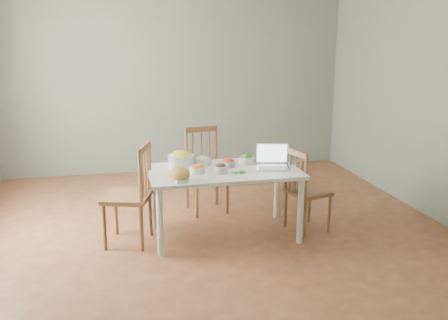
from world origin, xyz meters
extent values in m
cube|color=#57301D|center=(0.00, 0.00, 0.00)|extent=(5.00, 5.00, 0.00)
cube|color=slate|center=(0.00, 2.50, 1.35)|extent=(5.00, 0.00, 2.70)
cube|color=slate|center=(0.00, -2.50, 1.35)|extent=(5.00, 0.00, 2.70)
cube|color=slate|center=(2.50, 0.00, 1.35)|extent=(0.00, 5.00, 2.70)
ellipsoid|color=gold|center=(-0.37, -0.41, 0.77)|extent=(0.22, 0.22, 0.13)
cube|color=white|center=(-0.36, -0.49, 0.72)|extent=(0.12, 0.07, 0.03)
cylinder|color=#E7C188|center=(0.46, 0.16, 0.71)|extent=(0.28, 0.28, 0.02)
camera|label=1|loc=(-0.96, -4.84, 2.05)|focal=40.22mm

